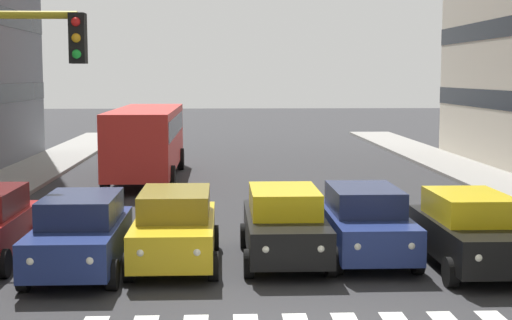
% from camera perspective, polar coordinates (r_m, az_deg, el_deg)
% --- Properties ---
extents(car_1, '(2.02, 4.44, 1.72)m').
position_cam_1_polar(car_1, '(18.12, 15.69, -5.08)').
color(car_1, black).
rests_on(car_1, ground_plane).
extents(car_2, '(2.02, 4.44, 1.72)m').
position_cam_1_polar(car_2, '(18.61, 8.11, -4.60)').
color(car_2, navy).
rests_on(car_2, ground_plane).
extents(car_3, '(2.02, 4.44, 1.72)m').
position_cam_1_polar(car_3, '(18.18, 2.13, -4.81)').
color(car_3, black).
rests_on(car_3, ground_plane).
extents(car_4, '(2.02, 4.44, 1.72)m').
position_cam_1_polar(car_4, '(17.96, -6.04, -4.98)').
color(car_4, gold).
rests_on(car_4, ground_plane).
extents(car_5, '(2.02, 4.44, 1.72)m').
position_cam_1_polar(car_5, '(17.60, -12.91, -5.33)').
color(car_5, navy).
rests_on(car_5, ground_plane).
extents(bus_behind_traffic, '(2.78, 10.50, 3.00)m').
position_cam_1_polar(bus_behind_traffic, '(32.81, -8.11, 1.83)').
color(bus_behind_traffic, red).
rests_on(bus_behind_traffic, ground_plane).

